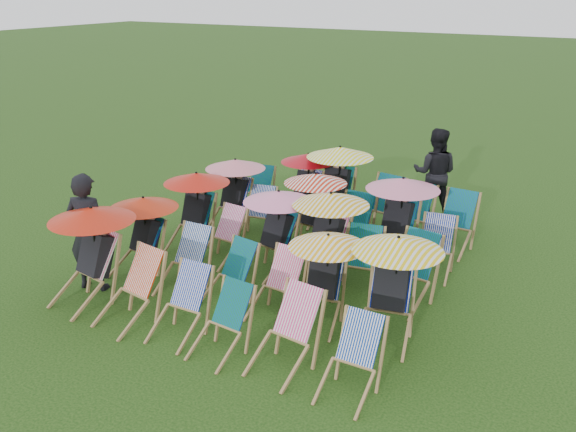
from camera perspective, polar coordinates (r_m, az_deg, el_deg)
The scene contains 33 objects.
ground at distance 9.98m, azimuth -0.00°, elevation -5.32°, with size 100.00×100.00×0.00m, color black.
deckchair_0 at distance 9.32m, azimuth -17.41°, elevation -3.24°, with size 1.18×1.26×1.40m.
deckchair_1 at distance 8.74m, azimuth -13.96°, elevation -6.36°, with size 0.77×0.97×0.96m.
deckchair_2 at distance 8.31m, azimuth -9.63°, elevation -7.75°, with size 0.59×0.82×0.89m.
deckchair_3 at distance 7.87m, azimuth -6.02°, elevation -9.42°, with size 0.63×0.83×0.84m.
deckchair_4 at distance 7.52m, azimuth -0.29°, elevation -10.37°, with size 0.73×0.94×0.94m.
deckchair_5 at distance 7.15m, azimuth 5.60°, elevation -12.64°, with size 0.58×0.80×0.86m.
deckchair_6 at distance 10.03m, azimuth -13.09°, elevation -1.65°, with size 1.05×1.12×1.24m.
deckchair_7 at distance 9.49m, azimuth -9.28°, elevation -3.99°, with size 0.61×0.85×0.91m.
deckchair_8 at distance 9.05m, azimuth -5.34°, elevation -5.22°, with size 0.70×0.87×0.85m.
deckchair_9 at distance 8.67m, azimuth -1.05°, elevation -6.23°, with size 0.64×0.85×0.88m.
deckchair_10 at distance 8.41m, azimuth 3.06°, elevation -5.56°, with size 1.04×1.12×1.23m.
deckchair_11 at distance 8.10m, azimuth 9.11°, elevation -6.32°, with size 1.14×1.25×1.36m.
deckchair_12 at distance 10.89m, azimuth -8.49°, elevation 0.59°, with size 1.10×1.15×1.31m.
deckchair_13 at distance 10.40m, azimuth -5.95°, elevation -1.79°, with size 0.65×0.84×0.85m.
deckchair_14 at distance 9.89m, azimuth -1.39°, elevation -1.25°, with size 1.09×1.17×1.30m.
deckchair_15 at distance 9.58m, azimuth 3.20°, elevation -1.76°, with size 1.15×1.21×1.37m.
deckchair_16 at distance 9.31m, azimuth 6.37°, elevation -4.24°, with size 0.77×0.96×0.93m.
deckchair_17 at distance 9.11m, azimuth 10.62°, elevation -4.88°, with size 0.78×0.99×0.98m.
deckchair_18 at distance 11.70m, azimuth -5.07°, elevation 2.07°, with size 1.08×1.14×1.29m.
deckchair_19 at distance 11.35m, azimuth -2.79°, elevation 0.19°, with size 0.69×0.87×0.85m.
deckchair_20 at distance 10.88m, azimuth 1.97°, elevation 0.67°, with size 1.07×1.12×1.27m.
deckchair_21 at distance 10.58m, azimuth 5.46°, elevation -1.00°, with size 0.67×0.93×0.98m.
deckchair_22 at distance 10.34m, azimuth 9.55°, elevation -0.26°, with size 1.17×1.21×1.39m.
deckchair_23 at distance 10.13m, azimuth 12.90°, elevation -2.77°, with size 0.67×0.86×0.87m.
deckchair_24 at distance 12.64m, azimuth -2.81°, elevation 2.30°, with size 0.67×0.85×0.85m.
deckchair_25 at distance 12.24m, azimuth 1.41°, elevation 2.84°, with size 1.04×1.09×1.24m.
deckchair_26 at distance 11.87m, azimuth 4.18°, elevation 2.82°, with size 1.23×1.31×1.46m.
deckchair_27 at distance 11.52m, azimuth 7.94°, elevation 0.76°, with size 0.84×1.04×1.01m.
deckchair_28 at distance 11.28m, azimuth 10.78°, elevation 0.07°, with size 0.73×0.96×0.97m.
deckchair_29 at distance 11.10m, azimuth 14.48°, elevation -0.62°, with size 0.68×0.92×0.96m.
person_left at distance 9.70m, azimuth -17.34°, elevation -1.37°, with size 0.65×0.42×1.77m, color black.
person_rear at distance 12.52m, azimuth 12.93°, elevation 3.74°, with size 0.84×0.66×1.73m, color black.
Camera 1 is at (4.51, -7.80, 4.29)m, focal length 40.00 mm.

